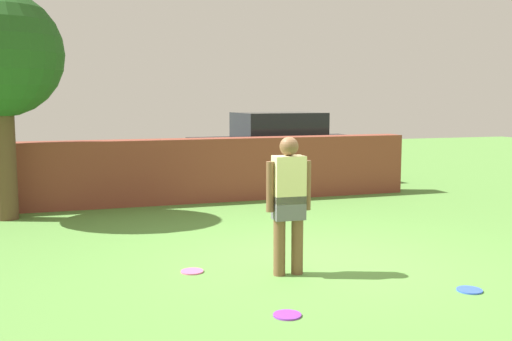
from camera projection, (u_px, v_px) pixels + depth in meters
name	position (u px, v px, depth m)	size (l,w,h in m)	color
ground_plane	(313.00, 263.00, 7.47)	(40.00, 40.00, 0.00)	#568C3D
brick_wall	(141.00, 172.00, 11.52)	(11.23, 0.50, 1.27)	brown
person	(289.00, 199.00, 6.88)	(0.54, 0.23, 1.62)	brown
car	(278.00, 148.00, 14.51)	(4.28, 2.09, 1.72)	black
frisbee_blue	(469.00, 290.00, 6.39)	(0.27, 0.27, 0.02)	blue
frisbee_purple	(287.00, 315.00, 5.65)	(0.27, 0.27, 0.02)	purple
frisbee_pink	(192.00, 271.00, 7.08)	(0.27, 0.27, 0.02)	pink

